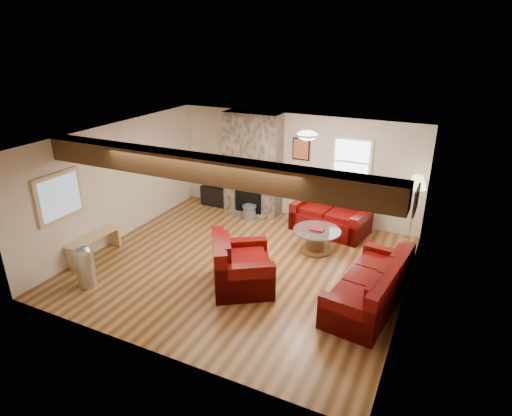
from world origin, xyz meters
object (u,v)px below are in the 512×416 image
(tv_cabinet, at_px, (221,196))
(floor_lamp, at_px, (417,186))
(loveseat, at_px, (331,213))
(television, at_px, (221,178))
(coffee_table, at_px, (316,240))
(armchair_red, at_px, (242,263))
(sofa_three, at_px, (369,283))

(tv_cabinet, bearing_deg, floor_lamp, -1.58)
(tv_cabinet, xyz_separation_m, floor_lamp, (4.73, -0.13, 1.04))
(loveseat, distance_m, television, 3.05)
(television, bearing_deg, coffee_table, -24.23)
(armchair_red, height_order, coffee_table, armchair_red)
(coffee_table, distance_m, tv_cabinet, 3.34)
(armchair_red, bearing_deg, loveseat, -47.52)
(loveseat, bearing_deg, floor_lamp, 15.29)
(coffee_table, bearing_deg, television, 155.77)
(sofa_three, bearing_deg, television, -115.04)
(television, bearing_deg, tv_cabinet, 0.00)
(loveseat, xyz_separation_m, floor_lamp, (1.71, 0.17, 0.86))
(loveseat, xyz_separation_m, armchair_red, (-0.75, -2.89, 0.03))
(coffee_table, distance_m, television, 3.38)
(armchair_red, bearing_deg, sofa_three, -112.37)
(loveseat, height_order, floor_lamp, floor_lamp)
(loveseat, distance_m, coffee_table, 1.09)
(coffee_table, xyz_separation_m, floor_lamp, (1.69, 1.24, 1.06))
(tv_cabinet, distance_m, television, 0.50)
(armchair_red, bearing_deg, television, 2.44)
(coffee_table, bearing_deg, sofa_three, -46.23)
(sofa_three, distance_m, television, 5.23)
(coffee_table, relative_size, floor_lamp, 0.65)
(tv_cabinet, bearing_deg, loveseat, -5.67)
(sofa_three, distance_m, tv_cabinet, 5.22)
(armchair_red, distance_m, floor_lamp, 4.02)
(loveseat, height_order, armchair_red, armchair_red)
(armchair_red, xyz_separation_m, television, (-2.27, 3.19, 0.29))
(loveseat, xyz_separation_m, tv_cabinet, (-3.02, 0.30, -0.18))
(loveseat, bearing_deg, armchair_red, -95.00)
(sofa_three, bearing_deg, armchair_red, -72.12)
(sofa_three, relative_size, television, 2.51)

